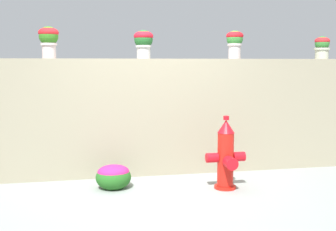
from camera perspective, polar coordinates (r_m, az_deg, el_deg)
ground_plane at (r=5.10m, az=-1.20°, el=-10.55°), size 24.00×24.00×0.00m
stone_wall at (r=5.83m, az=-2.81°, el=-0.19°), size 5.97×0.32×1.61m
potted_plant_1 at (r=5.74m, az=-16.00°, el=10.12°), size 0.26×0.26×0.42m
potted_plant_2 at (r=5.79m, az=-3.37°, el=10.13°), size 0.27×0.27×0.39m
potted_plant_3 at (r=6.12m, az=9.10°, el=10.00°), size 0.24×0.24×0.40m
potted_plant_4 at (r=6.66m, az=20.30°, el=8.91°), size 0.23×0.23×0.33m
fire_hydrant at (r=5.22m, az=7.91°, el=-5.54°), size 0.49×0.40×0.91m
flower_bush_left at (r=5.28m, az=-7.47°, el=-8.15°), size 0.44×0.40×0.31m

